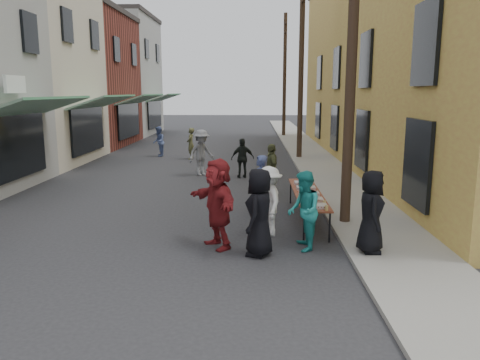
{
  "coord_description": "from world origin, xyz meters",
  "views": [
    {
      "loc": [
        1.91,
        -8.67,
        3.37
      ],
      "look_at": [
        1.63,
        2.24,
        1.3
      ],
      "focal_mm": 35.0,
      "sensor_mm": 36.0,
      "label": 1
    }
  ],
  "objects_px": {
    "utility_pole_mid": "(301,68)",
    "guest_front_a": "(259,212)",
    "utility_pole_near": "(352,43)",
    "guest_front_c": "(304,211)",
    "serving_table": "(308,194)",
    "catering_tray_sausage": "(316,206)",
    "utility_pole_far": "(285,76)",
    "server": "(371,212)"
  },
  "relations": [
    {
      "from": "server",
      "to": "serving_table",
      "type": "bearing_deg",
      "value": 24.95
    },
    {
      "from": "guest_front_a",
      "to": "utility_pole_mid",
      "type": "bearing_deg",
      "value": -171.32
    },
    {
      "from": "utility_pole_far",
      "to": "server",
      "type": "relative_size",
      "value": 5.26
    },
    {
      "from": "guest_front_a",
      "to": "guest_front_c",
      "type": "relative_size",
      "value": 1.06
    },
    {
      "from": "guest_front_c",
      "to": "serving_table",
      "type": "bearing_deg",
      "value": 169.75
    },
    {
      "from": "utility_pole_far",
      "to": "guest_front_c",
      "type": "xyz_separation_m",
      "value": [
        -1.28,
        -25.96,
        -3.64
      ]
    },
    {
      "from": "serving_table",
      "to": "guest_front_c",
      "type": "distance_m",
      "value": 2.4
    },
    {
      "from": "serving_table",
      "to": "catering_tray_sausage",
      "type": "height_order",
      "value": "catering_tray_sausage"
    },
    {
      "from": "guest_front_a",
      "to": "catering_tray_sausage",
      "type": "bearing_deg",
      "value": 147.23
    },
    {
      "from": "utility_pole_mid",
      "to": "guest_front_c",
      "type": "bearing_deg",
      "value": -95.25
    },
    {
      "from": "utility_pole_near",
      "to": "guest_front_c",
      "type": "bearing_deg",
      "value": -123.23
    },
    {
      "from": "catering_tray_sausage",
      "to": "guest_front_c",
      "type": "relative_size",
      "value": 0.29
    },
    {
      "from": "server",
      "to": "guest_front_c",
      "type": "bearing_deg",
      "value": 79.16
    },
    {
      "from": "guest_front_c",
      "to": "server",
      "type": "bearing_deg",
      "value": 71.95
    },
    {
      "from": "serving_table",
      "to": "server",
      "type": "relative_size",
      "value": 2.34
    },
    {
      "from": "catering_tray_sausage",
      "to": "guest_front_c",
      "type": "distance_m",
      "value": 0.81
    },
    {
      "from": "serving_table",
      "to": "catering_tray_sausage",
      "type": "bearing_deg",
      "value": -90.0
    },
    {
      "from": "utility_pole_far",
      "to": "serving_table",
      "type": "distance_m",
      "value": 23.9
    },
    {
      "from": "utility_pole_mid",
      "to": "guest_front_a",
      "type": "bearing_deg",
      "value": -98.86
    },
    {
      "from": "utility_pole_mid",
      "to": "catering_tray_sausage",
      "type": "height_order",
      "value": "utility_pole_mid"
    },
    {
      "from": "utility_pole_near",
      "to": "guest_front_c",
      "type": "distance_m",
      "value": 4.33
    },
    {
      "from": "utility_pole_far",
      "to": "catering_tray_sausage",
      "type": "xyz_separation_m",
      "value": [
        -0.92,
        -25.23,
        -3.71
      ]
    },
    {
      "from": "utility_pole_near",
      "to": "utility_pole_mid",
      "type": "relative_size",
      "value": 1.0
    },
    {
      "from": "serving_table",
      "to": "utility_pole_mid",
      "type": "bearing_deg",
      "value": 85.46
    },
    {
      "from": "utility_pole_near",
      "to": "utility_pole_far",
      "type": "xyz_separation_m",
      "value": [
        0.0,
        24.0,
        0.0
      ]
    },
    {
      "from": "guest_front_a",
      "to": "guest_front_c",
      "type": "height_order",
      "value": "guest_front_a"
    },
    {
      "from": "catering_tray_sausage",
      "to": "server",
      "type": "distance_m",
      "value": 1.49
    },
    {
      "from": "guest_front_a",
      "to": "guest_front_c",
      "type": "distance_m",
      "value": 1.02
    },
    {
      "from": "catering_tray_sausage",
      "to": "guest_front_a",
      "type": "relative_size",
      "value": 0.27
    },
    {
      "from": "utility_pole_far",
      "to": "guest_front_c",
      "type": "distance_m",
      "value": 26.24
    },
    {
      "from": "utility_pole_mid",
      "to": "guest_front_a",
      "type": "relative_size",
      "value": 4.91
    },
    {
      "from": "serving_table",
      "to": "catering_tray_sausage",
      "type": "xyz_separation_m",
      "value": [
        -0.0,
        -1.65,
        0.08
      ]
    },
    {
      "from": "utility_pole_near",
      "to": "utility_pole_far",
      "type": "distance_m",
      "value": 24.0
    },
    {
      "from": "guest_front_a",
      "to": "server",
      "type": "distance_m",
      "value": 2.28
    },
    {
      "from": "utility_pole_near",
      "to": "catering_tray_sausage",
      "type": "bearing_deg",
      "value": -126.7
    },
    {
      "from": "serving_table",
      "to": "catering_tray_sausage",
      "type": "relative_size",
      "value": 8.0
    },
    {
      "from": "utility_pole_near",
      "to": "utility_pole_mid",
      "type": "xyz_separation_m",
      "value": [
        0.0,
        12.0,
        0.0
      ]
    },
    {
      "from": "utility_pole_near",
      "to": "serving_table",
      "type": "distance_m",
      "value": 3.92
    },
    {
      "from": "utility_pole_mid",
      "to": "serving_table",
      "type": "xyz_separation_m",
      "value": [
        -0.92,
        -11.58,
        -3.79
      ]
    },
    {
      "from": "server",
      "to": "utility_pole_mid",
      "type": "bearing_deg",
      "value": 5.83
    },
    {
      "from": "catering_tray_sausage",
      "to": "utility_pole_mid",
      "type": "bearing_deg",
      "value": 86.02
    },
    {
      "from": "utility_pole_near",
      "to": "server",
      "type": "relative_size",
      "value": 5.26
    }
  ]
}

